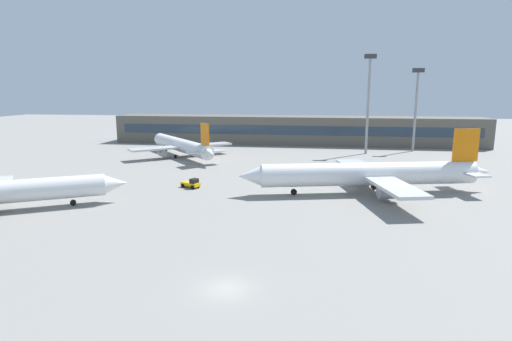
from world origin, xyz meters
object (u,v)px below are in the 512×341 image
(airplane_mid, at_px, (367,174))
(airplane_far, at_px, (181,145))
(floodlight_tower_east, at_px, (416,103))
(baggage_tug_yellow, at_px, (191,183))
(floodlight_tower_west, at_px, (368,97))

(airplane_mid, bearing_deg, airplane_far, 142.60)
(floodlight_tower_east, bearing_deg, airplane_mid, -109.33)
(baggage_tug_yellow, relative_size, floodlight_tower_west, 0.14)
(floodlight_tower_west, xyz_separation_m, floodlight_tower_east, (14.05, 7.06, -1.77))
(floodlight_tower_west, height_order, floodlight_tower_east, floodlight_tower_west)
(baggage_tug_yellow, bearing_deg, airplane_mid, 0.91)
(floodlight_tower_west, bearing_deg, airplane_far, -165.96)
(baggage_tug_yellow, bearing_deg, airplane_far, 111.52)
(airplane_mid, xyz_separation_m, floodlight_tower_west, (4.73, 46.45, 12.12))
(airplane_far, height_order, baggage_tug_yellow, airplane_far)
(airplane_far, xyz_separation_m, floodlight_tower_east, (63.40, 19.39, 10.71))
(airplane_far, bearing_deg, airplane_mid, -37.40)
(airplane_mid, bearing_deg, baggage_tug_yellow, -179.09)
(airplane_mid, height_order, floodlight_tower_west, floodlight_tower_west)
(airplane_mid, bearing_deg, floodlight_tower_east, 70.67)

